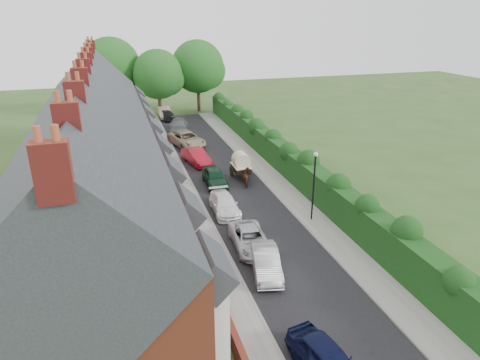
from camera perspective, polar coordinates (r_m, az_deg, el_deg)
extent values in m
plane|color=#2D4C1E|center=(26.83, 6.56, -10.07)|extent=(140.00, 140.00, 0.00)
cube|color=black|center=(35.92, -0.99, -1.36)|extent=(6.00, 58.00, 0.02)
cube|color=gray|center=(37.13, 5.11, -0.57)|extent=(2.20, 58.00, 0.12)
cube|color=gray|center=(35.14, -7.04, -1.98)|extent=(1.70, 58.00, 0.12)
cube|color=gray|center=(36.77, 3.59, -0.75)|extent=(0.18, 58.00, 0.13)
cube|color=gray|center=(35.26, -5.77, -1.83)|extent=(0.18, 58.00, 0.13)
cube|color=black|center=(37.37, 7.74, 1.42)|extent=(1.50, 58.00, 2.50)
cube|color=brown|center=(32.72, -18.52, 1.22)|extent=(8.00, 40.00, 6.50)
cube|color=#25282C|center=(31.79, -19.21, 6.71)|extent=(8.00, 40.20, 8.00)
cube|color=silver|center=(17.34, -3.60, -19.67)|extent=(0.70, 2.40, 5.20)
cube|color=black|center=(18.22, -2.28, -22.31)|extent=(0.06, 1.80, 1.60)
cube|color=black|center=(16.64, -2.41, -16.34)|extent=(0.06, 1.80, 1.60)
cube|color=#25282C|center=(15.50, -4.41, -11.40)|extent=(1.70, 2.60, 1.70)
cube|color=#3F2D2D|center=(19.87, -5.89, -19.31)|extent=(0.08, 0.90, 2.10)
cube|color=silver|center=(17.78, -6.21, -11.32)|extent=(0.12, 1.20, 1.60)
cube|color=silver|center=(21.29, -6.76, -11.03)|extent=(0.70, 2.40, 5.20)
cube|color=black|center=(22.01, -5.65, -13.53)|extent=(0.06, 1.80, 1.60)
cube|color=black|center=(20.72, -5.89, -8.10)|extent=(0.06, 1.80, 1.60)
cube|color=#25282C|center=(19.82, -7.57, -3.76)|extent=(1.70, 2.60, 1.70)
cube|color=#3F2D2D|center=(23.84, -8.27, -11.63)|extent=(0.08, 0.90, 2.10)
cube|color=silver|center=(22.11, -8.67, -4.48)|extent=(0.12, 1.20, 1.60)
cube|color=silver|center=(25.61, -8.79, -5.17)|extent=(0.70, 2.40, 5.20)
cube|color=black|center=(26.21, -7.83, -7.42)|extent=(0.06, 1.80, 1.60)
cube|color=black|center=(25.14, -8.11, -2.63)|extent=(0.06, 1.80, 1.60)
cube|color=#25282C|center=(24.40, -9.53, 1.09)|extent=(1.70, 2.60, 1.70)
cube|color=#3F2D2D|center=(28.14, -9.87, -6.20)|extent=(0.08, 0.90, 2.10)
cube|color=silver|center=(26.67, -10.28, 0.09)|extent=(0.12, 1.20, 1.60)
cube|color=silver|center=(30.14, -10.19, -1.03)|extent=(0.70, 2.40, 5.20)
cube|color=black|center=(30.65, -9.36, -3.03)|extent=(0.06, 1.80, 1.60)
cube|color=black|center=(29.74, -9.64, 1.18)|extent=(0.06, 1.80, 1.60)
cube|color=#25282C|center=(29.12, -10.87, 4.39)|extent=(1.70, 2.60, 1.70)
cube|color=#3F2D2D|center=(32.64, -11.02, -2.24)|extent=(0.08, 0.90, 2.10)
cube|color=silver|center=(31.36, -11.41, 3.30)|extent=(0.12, 1.20, 1.60)
cube|color=silver|center=(34.79, -11.23, 2.01)|extent=(0.70, 2.40, 5.20)
cube|color=black|center=(35.24, -10.49, 0.24)|extent=(0.06, 1.80, 1.60)
cube|color=black|center=(34.45, -10.76, 3.96)|extent=(0.06, 1.80, 1.60)
cube|color=#25282C|center=(33.91, -11.84, 6.77)|extent=(1.70, 2.60, 1.70)
cube|color=#3F2D2D|center=(37.27, -11.88, 0.75)|extent=(0.08, 0.90, 2.10)
cube|color=silver|center=(36.14, -12.25, 5.67)|extent=(0.12, 1.20, 1.60)
cube|color=silver|center=(39.54, -12.01, 4.33)|extent=(0.70, 2.40, 5.20)
cube|color=black|center=(39.93, -11.35, 2.74)|extent=(0.06, 1.80, 1.60)
cube|color=black|center=(39.23, -11.61, 6.06)|extent=(0.06, 1.80, 1.60)
cube|color=#25282C|center=(38.76, -12.58, 8.55)|extent=(1.70, 2.60, 1.70)
cube|color=#3F2D2D|center=(41.98, -12.55, 3.08)|extent=(0.08, 0.90, 2.10)
cube|color=silver|center=(40.97, -12.90, 7.48)|extent=(0.12, 1.20, 1.60)
cube|color=silver|center=(44.33, -12.63, 6.15)|extent=(0.70, 2.40, 5.20)
cube|color=black|center=(44.68, -12.04, 4.72)|extent=(0.06, 1.80, 1.60)
cube|color=black|center=(44.06, -12.28, 7.70)|extent=(0.06, 1.80, 1.60)
cube|color=#25282C|center=(43.65, -13.15, 9.93)|extent=(1.70, 2.60, 1.70)
cube|color=#3F2D2D|center=(46.75, -13.08, 4.93)|extent=(0.08, 0.90, 2.10)
cube|color=silver|center=(45.84, -13.41, 8.91)|extent=(0.12, 1.20, 1.60)
cube|color=silver|center=(49.17, -13.14, 7.62)|extent=(0.70, 2.40, 5.20)
cube|color=black|center=(49.49, -12.59, 6.31)|extent=(0.06, 1.80, 1.60)
cube|color=black|center=(48.93, -12.82, 9.02)|extent=(0.06, 1.80, 1.60)
cube|color=#25282C|center=(48.56, -13.62, 11.03)|extent=(1.70, 2.60, 1.70)
cube|color=#3F2D2D|center=(51.57, -13.52, 6.44)|extent=(0.08, 0.90, 2.10)
cube|color=silver|center=(50.73, -13.83, 10.06)|extent=(0.12, 1.20, 1.60)
cube|color=maroon|center=(11.58, -23.65, 0.94)|extent=(0.90, 0.50, 1.60)
cylinder|color=brown|center=(11.34, -25.36, 5.32)|extent=(0.20, 0.20, 0.50)
cylinder|color=brown|center=(11.28, -23.36, 5.56)|extent=(0.20, 0.20, 0.50)
cube|color=maroon|center=(16.36, -21.99, 6.86)|extent=(0.90, 0.50, 1.60)
cylinder|color=brown|center=(16.19, -23.17, 10.02)|extent=(0.20, 0.20, 0.50)
cylinder|color=brown|center=(16.15, -21.75, 10.20)|extent=(0.20, 0.20, 0.50)
cube|color=maroon|center=(21.24, -21.07, 10.09)|extent=(0.90, 0.50, 1.60)
cylinder|color=brown|center=(21.11, -21.97, 12.54)|extent=(0.20, 0.20, 0.50)
cylinder|color=brown|center=(21.08, -20.87, 12.67)|extent=(0.20, 0.20, 0.50)
cube|color=maroon|center=(26.16, -20.49, 12.10)|extent=(0.90, 0.50, 1.60)
cylinder|color=brown|center=(26.06, -21.21, 14.10)|extent=(0.20, 0.20, 0.50)
cylinder|color=brown|center=(26.03, -20.32, 14.21)|extent=(0.20, 0.20, 0.50)
cube|color=maroon|center=(31.11, -20.08, 13.47)|extent=(0.90, 0.50, 1.60)
cylinder|color=brown|center=(31.02, -20.69, 15.16)|extent=(0.20, 0.20, 0.50)
cylinder|color=brown|center=(31.00, -19.93, 15.25)|extent=(0.20, 0.20, 0.50)
cube|color=maroon|center=(36.08, -19.79, 14.47)|extent=(0.90, 0.50, 1.60)
cylinder|color=brown|center=(36.00, -20.31, 15.92)|extent=(0.20, 0.20, 0.50)
cylinder|color=brown|center=(35.98, -19.66, 16.00)|extent=(0.20, 0.20, 0.50)
cube|color=maroon|center=(41.05, -19.56, 15.22)|extent=(0.90, 0.50, 1.60)
cylinder|color=brown|center=(40.98, -20.02, 16.50)|extent=(0.20, 0.20, 0.50)
cylinder|color=brown|center=(40.96, -19.44, 16.57)|extent=(0.20, 0.20, 0.50)
cube|color=maroon|center=(46.03, -19.38, 15.82)|extent=(0.90, 0.50, 1.60)
cylinder|color=brown|center=(45.97, -19.79, 16.96)|extent=(0.20, 0.20, 0.50)
cylinder|color=brown|center=(45.95, -19.28, 17.02)|extent=(0.20, 0.20, 0.50)
cube|color=maroon|center=(51.01, -19.24, 16.29)|extent=(0.90, 0.50, 1.60)
cylinder|color=brown|center=(50.95, -19.61, 17.32)|extent=(0.20, 0.20, 0.50)
cylinder|color=brown|center=(50.94, -19.14, 17.38)|extent=(0.20, 0.20, 0.50)
cube|color=maroon|center=(19.47, 0.15, -22.62)|extent=(0.30, 4.70, 0.90)
cube|color=maroon|center=(23.18, -3.54, -14.29)|extent=(0.30, 4.70, 0.90)
cube|color=maroon|center=(27.31, -6.00, -8.33)|extent=(0.30, 4.70, 0.90)
cube|color=maroon|center=(31.69, -7.74, -3.97)|extent=(0.30, 4.70, 0.90)
cube|color=maroon|center=(36.23, -9.05, -0.68)|extent=(0.30, 4.70, 0.90)
cube|color=maroon|center=(40.88, -10.05, 1.88)|extent=(0.30, 4.70, 0.90)
cube|color=maroon|center=(45.60, -10.85, 3.90)|extent=(0.30, 4.70, 0.90)
cube|color=maroon|center=(50.38, -11.51, 5.54)|extent=(0.30, 4.70, 0.90)
cube|color=maroon|center=(21.20, -1.90, -17.89)|extent=(0.35, 0.35, 1.10)
cube|color=maroon|center=(25.16, -4.89, -10.88)|extent=(0.35, 0.35, 1.10)
cube|color=maroon|center=(29.43, -6.95, -5.81)|extent=(0.35, 0.35, 1.10)
cube|color=maroon|center=(33.91, -8.45, -2.06)|extent=(0.35, 0.35, 1.10)
cube|color=maroon|center=(38.51, -9.59, 0.82)|extent=(0.35, 0.35, 1.10)
cube|color=maroon|center=(43.20, -10.48, 3.07)|extent=(0.35, 0.35, 1.10)
cube|color=maroon|center=(47.96, -11.21, 4.88)|extent=(0.35, 0.35, 1.10)
cube|color=maroon|center=(52.76, -11.80, 6.36)|extent=(0.35, 0.35, 1.10)
cylinder|color=black|center=(30.27, 9.75, -1.30)|extent=(0.12, 0.12, 4.80)
cylinder|color=black|center=(29.42, 10.05, 3.10)|extent=(0.20, 0.20, 0.10)
sphere|color=silver|center=(29.37, 10.07, 3.37)|extent=(0.32, 0.32, 0.32)
cylinder|color=#332316|center=(62.28, -10.67, 10.47)|extent=(0.50, 0.50, 4.75)
sphere|color=#1A4F1A|center=(61.72, -10.90, 13.67)|extent=(6.80, 6.80, 6.80)
sphere|color=#1A4F1A|center=(62.26, -9.62, 13.20)|extent=(4.76, 4.76, 4.76)
cylinder|color=#332316|center=(65.07, -5.55, 11.43)|extent=(0.50, 0.50, 5.25)
sphere|color=#1A4F1A|center=(64.50, -5.68, 14.83)|extent=(7.60, 7.60, 7.60)
sphere|color=#1A4F1A|center=(65.19, -4.36, 14.29)|extent=(5.32, 5.32, 5.32)
cylinder|color=#332316|center=(64.84, -16.37, 10.75)|extent=(0.50, 0.50, 5.50)
sphere|color=#1A4F1A|center=(64.25, -16.76, 14.30)|extent=(8.00, 8.00, 8.00)
sphere|color=#1A4F1A|center=(64.67, -15.24, 13.81)|extent=(5.60, 5.60, 5.60)
imported|color=black|center=(19.32, 11.52, -22.48)|extent=(2.48, 4.47, 1.44)
imported|color=#ABAAAF|center=(24.86, 3.47, -10.88)|extent=(2.29, 4.39, 1.38)
imported|color=silver|center=(27.24, 1.35, -7.84)|extent=(2.37, 4.68, 1.27)
imported|color=white|center=(31.83, -2.09, -3.27)|extent=(1.95, 4.49, 1.29)
imported|color=#0E311C|center=(36.82, -3.38, 0.42)|extent=(1.87, 4.37, 1.47)
imported|color=maroon|center=(42.15, -5.85, 3.12)|extent=(2.51, 4.70, 1.47)
imported|color=tan|center=(47.92, -7.13, 5.43)|extent=(4.05, 6.26, 1.60)
imported|color=#55575D|center=(53.77, -8.19, 7.13)|extent=(2.99, 5.62, 1.55)
imported|color=black|center=(60.26, -9.64, 8.52)|extent=(2.10, 4.18, 1.37)
imported|color=#432318|center=(36.60, 0.97, 0.30)|extent=(1.05, 1.83, 1.46)
cube|color=black|center=(38.17, 0.14, 1.56)|extent=(1.32, 2.21, 0.55)
cylinder|color=beige|center=(37.92, 0.14, 2.66)|extent=(1.43, 1.38, 1.43)
cube|color=beige|center=(38.08, 0.14, 1.95)|extent=(1.46, 2.26, 0.04)
cylinder|color=black|center=(38.74, -1.16, 1.17)|extent=(0.09, 0.99, 0.99)
cylinder|color=black|center=(39.12, 0.86, 1.38)|extent=(0.09, 0.99, 0.99)
cylinder|color=black|center=(36.96, 0.11, 0.96)|extent=(0.06, 1.98, 0.06)
cylinder|color=black|center=(37.18, 1.25, 1.09)|extent=(0.06, 1.98, 0.06)
imported|color=#C9AC91|center=(61.80, -10.03, 8.88)|extent=(1.69, 4.58, 1.50)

